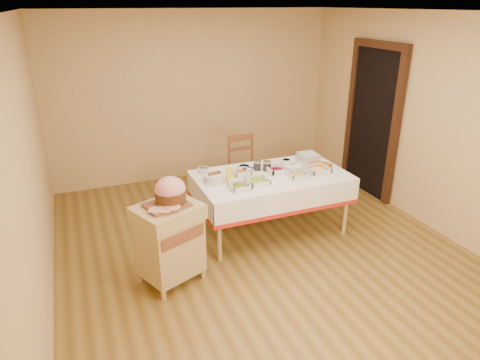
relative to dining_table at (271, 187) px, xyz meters
name	(u,v)px	position (x,y,z in m)	size (l,w,h in m)	color
room_shell	(260,141)	(-0.30, -0.30, 0.70)	(5.00, 5.00, 5.00)	olive
doorway	(373,119)	(1.90, 0.60, 0.51)	(0.09, 1.10, 2.20)	black
dining_table	(271,187)	(0.00, 0.00, 0.00)	(1.82, 1.02, 0.76)	tan
butcher_cart	(169,239)	(-1.40, -0.57, -0.11)	(0.75, 0.70, 0.85)	tan
dining_chair	(245,168)	(0.06, 0.97, -0.11)	(0.45, 0.43, 0.95)	brown
ham_on_board	(170,193)	(-1.36, -0.54, 0.37)	(0.43, 0.41, 0.28)	brown
serving_dish_a	(240,186)	(-0.51, -0.25, 0.19)	(0.22, 0.22, 0.10)	silver
serving_dish_b	(258,181)	(-0.26, -0.19, 0.19)	(0.23, 0.23, 0.09)	silver
serving_dish_c	(297,175)	(0.25, -0.18, 0.19)	(0.24, 0.24, 0.10)	silver
serving_dish_d	(317,170)	(0.56, -0.13, 0.19)	(0.26, 0.26, 0.10)	silver
serving_dish_e	(241,172)	(-0.34, 0.13, 0.19)	(0.21, 0.20, 0.10)	silver
serving_dish_f	(277,170)	(0.09, 0.03, 0.20)	(0.24, 0.22, 0.11)	silver
small_bowl_left	(203,170)	(-0.74, 0.38, 0.20)	(0.13, 0.13, 0.06)	silver
small_bowl_mid	(244,168)	(-0.24, 0.27, 0.19)	(0.13, 0.13, 0.05)	navy
small_bowl_right	(286,161)	(0.34, 0.27, 0.19)	(0.12, 0.12, 0.06)	silver
bowl_white_imported	(251,166)	(-0.12, 0.33, 0.18)	(0.15, 0.15, 0.04)	silver
bowl_small_imported	(291,161)	(0.41, 0.28, 0.19)	(0.16, 0.16, 0.05)	silver
preserve_jar_left	(257,166)	(-0.09, 0.21, 0.22)	(0.09, 0.09, 0.12)	silver
preserve_jar_right	(267,166)	(0.01, 0.14, 0.22)	(0.10, 0.10, 0.13)	silver
mustard_bottle	(229,174)	(-0.54, 0.02, 0.25)	(0.06, 0.06, 0.19)	yellow
bread_basket	(215,178)	(-0.71, 0.04, 0.21)	(0.26, 0.26, 0.11)	beige
plate_stack	(308,157)	(0.65, 0.24, 0.22)	(0.23, 0.23, 0.11)	silver
brass_platter	(319,166)	(0.66, -0.01, 0.18)	(0.35, 0.25, 0.05)	gold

